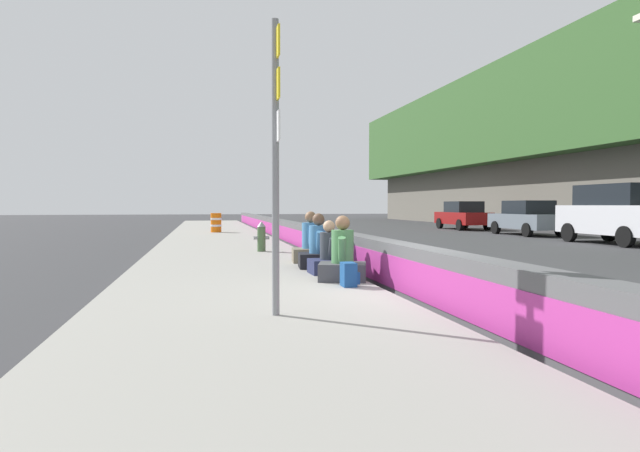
# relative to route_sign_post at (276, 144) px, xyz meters

# --- Properties ---
(ground_plane) EXTENTS (160.00, 160.00, 0.00)m
(ground_plane) POSITION_rel_route_sign_post_xyz_m (1.40, -2.42, -2.23)
(ground_plane) COLOR #353538
(ground_plane) RESTS_ON ground
(sidewalk_strip) EXTENTS (80.00, 4.40, 0.14)m
(sidewalk_strip) POSITION_rel_route_sign_post_xyz_m (1.40, 0.23, -2.16)
(sidewalk_strip) COLOR gray
(sidewalk_strip) RESTS_ON ground_plane
(jersey_barrier) EXTENTS (76.00, 0.45, 0.85)m
(jersey_barrier) POSITION_rel_route_sign_post_xyz_m (1.40, -2.41, -1.81)
(jersey_barrier) COLOR #545456
(jersey_barrier) RESTS_ON ground_plane
(route_sign_post) EXTENTS (0.44, 0.09, 3.60)m
(route_sign_post) POSITION_rel_route_sign_post_xyz_m (0.00, 0.00, 0.00)
(route_sign_post) COLOR gray
(route_sign_post) RESTS_ON sidewalk_strip
(fire_hydrant) EXTENTS (0.26, 0.46, 0.88)m
(fire_hydrant) POSITION_rel_route_sign_post_xyz_m (9.22, -0.77, -1.65)
(fire_hydrant) COLOR #47663D
(fire_hydrant) RESTS_ON sidewalk_strip
(seated_person_foreground) EXTENTS (0.92, 1.01, 1.17)m
(seated_person_foreground) POSITION_rel_route_sign_post_xyz_m (2.82, -1.57, -1.73)
(seated_person_foreground) COLOR #424247
(seated_person_foreground) RESTS_ON sidewalk_strip
(seated_person_middle) EXTENTS (0.67, 0.77, 1.05)m
(seated_person_middle) POSITION_rel_route_sign_post_xyz_m (3.82, -1.55, -1.76)
(seated_person_middle) COLOR #23284C
(seated_person_middle) RESTS_ON sidewalk_strip
(seated_person_rear) EXTENTS (0.80, 0.91, 1.18)m
(seated_person_rear) POSITION_rel_route_sign_post_xyz_m (4.83, -1.55, -1.73)
(seated_person_rear) COLOR black
(seated_person_rear) RESTS_ON sidewalk_strip
(seated_person_far) EXTENTS (0.82, 0.93, 1.20)m
(seated_person_far) POSITION_rel_route_sign_post_xyz_m (6.04, -1.62, -1.72)
(seated_person_far) COLOR #706651
(seated_person_far) RESTS_ON sidewalk_strip
(backpack) EXTENTS (0.32, 0.28, 0.40)m
(backpack) POSITION_rel_route_sign_post_xyz_m (2.08, -1.49, -1.90)
(backpack) COLOR navy
(backpack) RESTS_ON sidewalk_strip
(construction_barrel) EXTENTS (0.54, 0.54, 0.95)m
(construction_barrel) POSITION_rel_route_sign_post_xyz_m (20.82, 0.27, -1.61)
(construction_barrel) COLOR orange
(construction_barrel) RESTS_ON sidewalk_strip
(parked_car_third) EXTENTS (4.83, 2.12, 2.28)m
(parked_car_third) POSITION_rel_route_sign_post_xyz_m (11.23, -14.53, -1.05)
(parked_car_third) COLOR silver
(parked_car_third) RESTS_ON ground_plane
(parked_car_fourth) EXTENTS (4.53, 2.01, 1.71)m
(parked_car_fourth) POSITION_rel_route_sign_post_xyz_m (17.47, -14.76, -1.37)
(parked_car_fourth) COLOR slate
(parked_car_fourth) RESTS_ON ground_plane
(parked_car_midline) EXTENTS (4.53, 2.01, 1.71)m
(parked_car_midline) POSITION_rel_route_sign_post_xyz_m (23.97, -14.60, -1.37)
(parked_car_midline) COLOR maroon
(parked_car_midline) RESTS_ON ground_plane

